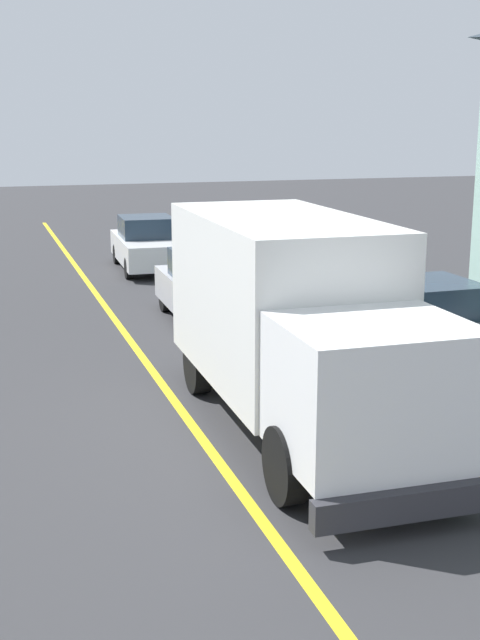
% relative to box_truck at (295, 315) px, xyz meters
% --- Properties ---
extents(centre_line_yellow, '(0.16, 56.00, 0.01)m').
position_rel_box_truck_xyz_m(centre_line_yellow, '(-1.53, -0.17, -1.76)').
color(centre_line_yellow, gold).
rests_on(centre_line_yellow, ground).
extents(box_truck, '(2.51, 7.21, 3.20)m').
position_rel_box_truck_xyz_m(box_truck, '(0.00, 0.00, 0.00)').
color(box_truck, silver).
rests_on(box_truck, ground).
extents(parked_car_near, '(1.90, 4.44, 1.67)m').
position_rel_box_truck_xyz_m(parked_car_near, '(0.59, 6.98, -0.97)').
color(parked_car_near, '#B7B7BC').
rests_on(parked_car_near, ground).
extents(parked_car_mid, '(1.98, 4.47, 1.67)m').
position_rel_box_truck_xyz_m(parked_car_mid, '(0.59, 14.35, -0.97)').
color(parked_car_mid, silver).
rests_on(parked_car_mid, ground).
extents(parked_van_across, '(1.85, 4.42, 1.67)m').
position_rel_box_truck_xyz_m(parked_van_across, '(3.67, 2.35, -0.97)').
color(parked_van_across, '#B7B7BC').
rests_on(parked_van_across, ground).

